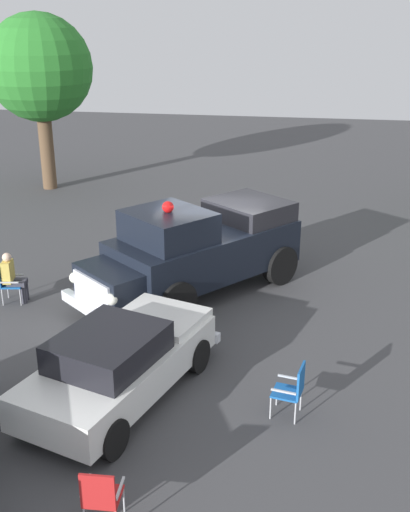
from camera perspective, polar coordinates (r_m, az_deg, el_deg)
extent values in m
plane|color=#424244|center=(16.25, 0.67, -2.79)|extent=(60.00, 60.00, 0.00)
cylinder|color=black|center=(14.13, -2.71, -4.32)|extent=(0.90, 1.01, 1.04)
cylinder|color=black|center=(15.62, -7.28, -1.91)|extent=(0.90, 1.01, 1.04)
cylinder|color=black|center=(16.34, 6.95, -0.83)|extent=(0.90, 1.01, 1.04)
cylinder|color=black|center=(17.64, 2.17, 1.00)|extent=(0.90, 1.01, 1.04)
cube|color=black|center=(15.66, 0.00, 0.42)|extent=(4.70, 5.14, 1.10)
cube|color=black|center=(14.15, -8.77, -2.75)|extent=(1.94, 1.80, 0.84)
cube|color=black|center=(14.68, -3.40, 2.67)|extent=(2.55, 2.52, 0.76)
cube|color=#232328|center=(16.42, 4.10, 4.13)|extent=(2.59, 2.55, 0.60)
cube|color=silver|center=(13.94, -10.32, -3.23)|extent=(1.20, 0.99, 0.64)
cube|color=silver|center=(14.07, -10.56, -4.90)|extent=(1.87, 1.56, 0.24)
sphere|color=white|center=(13.29, -8.60, -3.98)|extent=(0.37, 0.37, 0.26)
sphere|color=white|center=(14.54, -11.94, -1.96)|extent=(0.37, 0.37, 0.26)
sphere|color=red|center=(14.52, -3.44, 4.54)|extent=(0.39, 0.39, 0.28)
cylinder|color=black|center=(13.14, -7.14, -7.45)|extent=(0.45, 0.73, 0.68)
cylinder|color=black|center=(12.39, -0.76, -9.17)|extent=(0.45, 0.73, 0.68)
cylinder|color=black|center=(11.24, -15.66, -13.54)|extent=(0.45, 0.73, 0.68)
cylinder|color=black|center=(10.35, -8.64, -16.29)|extent=(0.45, 0.73, 0.68)
cube|color=white|center=(11.56, -7.86, -10.17)|extent=(2.95, 4.54, 0.64)
cube|color=white|center=(12.44, -4.13, -5.73)|extent=(1.98, 1.82, 0.20)
cube|color=black|center=(11.07, -8.89, -8.39)|extent=(2.05, 2.27, 0.56)
cube|color=silver|center=(13.26, -2.42, -6.70)|extent=(1.86, 0.71, 0.20)
cylinder|color=#B7BABF|center=(16.14, -16.26, -3.01)|extent=(0.03, 0.03, 0.44)
cylinder|color=#B7BABF|center=(15.75, -16.68, -3.66)|extent=(0.03, 0.03, 0.44)
cylinder|color=#B7BABF|center=(16.27, -17.75, -2.99)|extent=(0.03, 0.03, 0.44)
cylinder|color=#B7BABF|center=(15.88, -18.20, -3.63)|extent=(0.03, 0.03, 0.44)
cube|color=#1959A5|center=(15.92, -17.31, -2.55)|extent=(0.56, 0.56, 0.04)
cube|color=#1959A5|center=(15.88, -18.25, -1.60)|extent=(0.13, 0.48, 0.56)
cube|color=#B7BABF|center=(16.06, -17.14, -1.67)|extent=(0.44, 0.12, 0.03)
cube|color=#B7BABF|center=(15.64, -17.62, -2.35)|extent=(0.44, 0.12, 0.03)
cylinder|color=#B7BABF|center=(11.17, 6.07, -13.79)|extent=(0.03, 0.03, 0.44)
cylinder|color=#B7BABF|center=(11.52, 6.64, -12.60)|extent=(0.03, 0.03, 0.44)
cylinder|color=#B7BABF|center=(11.09, 8.33, -14.18)|extent=(0.03, 0.03, 0.44)
cylinder|color=#B7BABF|center=(11.45, 8.83, -12.97)|extent=(0.03, 0.03, 0.44)
cube|color=#1959A5|center=(11.17, 7.53, -12.38)|extent=(0.56, 0.56, 0.04)
cube|color=#1959A5|center=(10.98, 8.84, -11.35)|extent=(0.12, 0.48, 0.56)
cube|color=#B7BABF|center=(10.89, 7.27, -12.32)|extent=(0.44, 0.11, 0.03)
cube|color=#B7BABF|center=(11.28, 7.86, -11.04)|extent=(0.44, 0.11, 0.03)
cylinder|color=#B7BABF|center=(9.56, -10.25, -21.06)|extent=(0.03, 0.03, 0.44)
cylinder|color=#B7BABF|center=(9.46, -7.50, -21.41)|extent=(0.03, 0.03, 0.44)
cube|color=#B21E1E|center=(9.20, -9.35, -21.06)|extent=(0.51, 0.51, 0.04)
cube|color=#B21E1E|center=(8.84, -9.90, -20.71)|extent=(0.48, 0.07, 0.56)
cube|color=#B7BABF|center=(9.15, -10.95, -20.08)|extent=(0.07, 0.44, 0.03)
cube|color=#B7BABF|center=(9.03, -7.85, -20.48)|extent=(0.07, 0.44, 0.03)
cylinder|color=#383842|center=(16.02, -16.20, -3.17)|extent=(0.15, 0.15, 0.45)
cylinder|color=#383842|center=(15.84, -16.39, -3.47)|extent=(0.15, 0.15, 0.45)
cube|color=#383842|center=(15.95, -16.85, -2.23)|extent=(0.46, 0.23, 0.13)
cube|color=#383842|center=(15.78, -17.05, -2.51)|extent=(0.46, 0.23, 0.13)
cube|color=gold|center=(15.81, -17.76, -1.36)|extent=(0.29, 0.43, 0.54)
sphere|color=beige|center=(15.67, -17.84, -0.12)|extent=(0.26, 0.26, 0.22)
cylinder|color=brown|center=(26.16, -14.41, 9.66)|extent=(0.57, 0.57, 3.35)
sphere|color=#297728|center=(25.75, -15.06, 16.46)|extent=(4.12, 4.12, 4.12)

